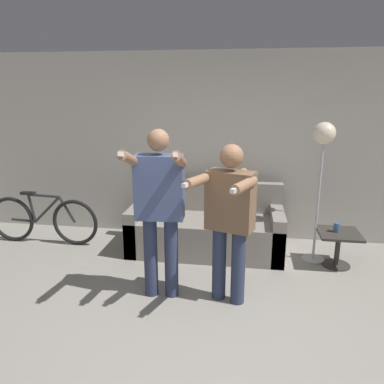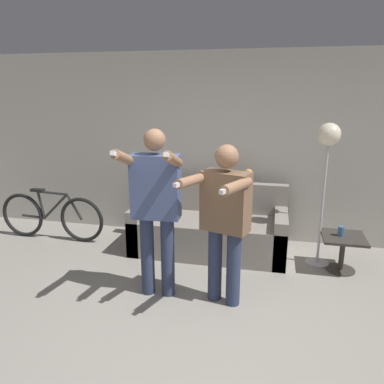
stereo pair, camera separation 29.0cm
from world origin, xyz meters
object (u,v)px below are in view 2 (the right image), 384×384
at_px(person_left, 156,202).
at_px(bicycle, 51,216).
at_px(person_right, 224,215).
at_px(cat, 240,176).
at_px(side_table, 343,246).
at_px(floor_lamp, 328,150).
at_px(couch, 209,230).
at_px(cup, 341,231).

bearing_deg(person_left, bicycle, 146.10).
relative_size(person_left, person_right, 1.08).
height_order(cat, side_table, cat).
relative_size(cat, floor_lamp, 0.25).
xyz_separation_m(person_right, cat, (-0.00, 1.53, 0.04)).
bearing_deg(person_right, person_left, -162.53).
distance_m(couch, bicycle, 2.27).
xyz_separation_m(side_table, bicycle, (-3.90, 0.14, 0.03)).
bearing_deg(bicycle, person_right, -23.26).
xyz_separation_m(couch, cat, (0.35, 0.31, 0.68)).
bearing_deg(floor_lamp, person_left, -146.87).
distance_m(couch, floor_lamp, 1.78).
distance_m(couch, person_right, 1.42).
relative_size(person_right, side_table, 3.32).
bearing_deg(cup, floor_lamp, 152.60).
xyz_separation_m(cat, bicycle, (-2.63, -0.40, -0.63)).
xyz_separation_m(couch, person_right, (0.35, -1.21, 0.64)).
distance_m(person_right, cup, 1.66).
xyz_separation_m(side_table, cup, (-0.03, 0.01, 0.18)).
bearing_deg(person_left, couch, 70.98).
bearing_deg(person_left, side_table, 23.04).
bearing_deg(bicycle, cup, -1.89).
bearing_deg(side_table, couch, 172.25).
xyz_separation_m(couch, cup, (1.60, -0.21, 0.20)).
distance_m(person_right, cat, 1.53).
bearing_deg(couch, person_left, -105.26).
height_order(couch, floor_lamp, floor_lamp).
height_order(person_right, bicycle, person_right).
height_order(floor_lamp, bicycle, floor_lamp).
bearing_deg(bicycle, couch, 2.15).
height_order(cat, cup, cat).
height_order(person_left, floor_lamp, person_left).
xyz_separation_m(person_left, bicycle, (-1.94, 1.13, -0.68)).
distance_m(couch, cup, 1.62).
bearing_deg(person_left, floor_lamp, 29.38).
relative_size(person_right, bicycle, 1.01).
height_order(side_table, cup, cup).
distance_m(side_table, cup, 0.18).
bearing_deg(floor_lamp, couch, 175.90).
relative_size(couch, side_table, 4.11).
xyz_separation_m(cat, cup, (1.24, -0.53, -0.48)).
height_order(couch, side_table, couch).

